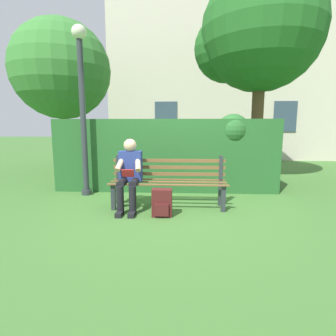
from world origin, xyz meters
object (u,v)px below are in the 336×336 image
park_bench (169,180)px  backpack (162,203)px  person_seated (129,172)px  lamp_post (82,97)px  tree (255,34)px  tree_far (58,73)px

park_bench → backpack: park_bench is taller
person_seated → lamp_post: size_ratio=0.36×
person_seated → lamp_post: lamp_post is taller
tree → tree_far: tree is taller
backpack → tree_far: size_ratio=0.10×
person_seated → lamp_post: (1.09, -0.91, 1.34)m
lamp_post → person_seated: bearing=140.1°
person_seated → backpack: (-0.57, 0.35, -0.43)m
tree → lamp_post: tree is taller
tree → tree_far: size_ratio=1.16×
tree → tree_far: 5.79m
tree_far → lamp_post: tree_far is taller
person_seated → tree_far: (2.94, -4.00, 2.39)m
tree_far → park_bench: bearing=133.2°
person_seated → backpack: person_seated is taller
park_bench → lamp_post: bearing=-22.6°
tree_far → person_seated: bearing=126.3°
park_bench → tree_far: (3.59, -3.81, 2.56)m
park_bench → lamp_post: (1.74, -0.73, 1.51)m
park_bench → backpack: bearing=81.8°
park_bench → person_seated: 0.70m
tree → backpack: size_ratio=12.12×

